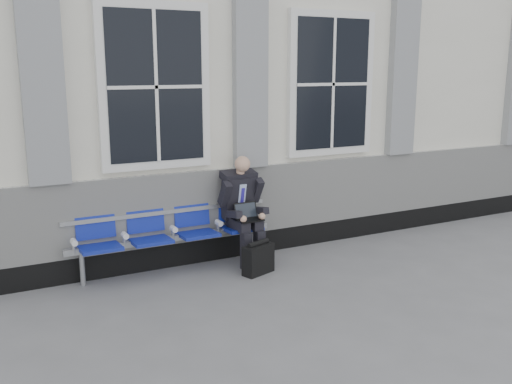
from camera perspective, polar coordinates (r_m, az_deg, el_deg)
ground at (r=7.10m, az=11.38°, el=-8.31°), size 70.00×70.00×0.00m
station_building at (r=9.59m, az=-1.33°, el=10.84°), size 14.40×4.40×4.49m
bench at (r=7.09m, az=-8.42°, el=-3.51°), size 2.60×0.47×0.91m
businessman at (r=7.25m, az=-1.36°, el=-1.36°), size 0.56×0.75×1.39m
briefcase at (r=7.00m, az=0.23°, el=-6.66°), size 0.44×0.30×0.42m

